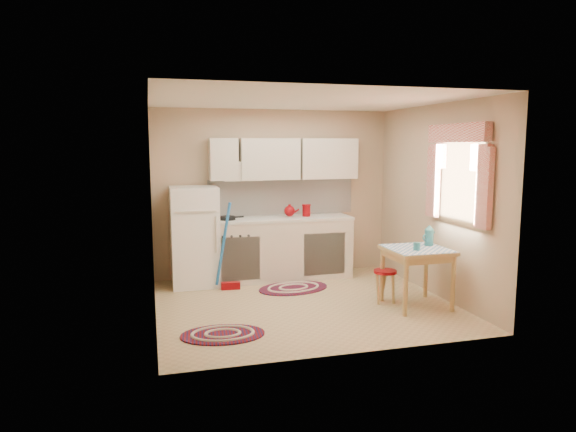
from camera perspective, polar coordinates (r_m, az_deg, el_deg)
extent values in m
plane|color=tan|center=(6.52, 1.80, -9.73)|extent=(3.60, 3.60, 0.00)
cube|color=silver|center=(6.24, 1.90, 12.73)|extent=(3.60, 3.20, 0.04)
cube|color=tan|center=(7.79, -1.60, 2.55)|extent=(3.60, 0.04, 2.50)
cube|color=tan|center=(4.76, 7.49, -0.89)|extent=(3.60, 0.04, 2.50)
cube|color=tan|center=(5.98, -14.87, 0.69)|extent=(0.04, 3.20, 2.50)
cube|color=tan|center=(6.99, 16.10, 1.64)|extent=(0.04, 3.20, 2.50)
cube|color=white|center=(7.81, -0.68, 2.16)|extent=(2.25, 0.03, 0.55)
cube|color=beige|center=(7.63, -0.41, 6.35)|extent=(2.25, 0.33, 0.60)
cube|color=white|center=(6.50, 18.56, 3.75)|extent=(0.04, 0.85, 0.95)
cube|color=white|center=(7.33, -10.34, -2.25)|extent=(0.65, 0.60, 1.40)
cube|color=beige|center=(7.61, -1.47, -3.75)|extent=(2.25, 0.60, 0.88)
cube|color=silver|center=(7.53, -1.48, -0.32)|extent=(2.27, 0.62, 0.04)
cylinder|color=black|center=(7.34, -6.77, -0.23)|extent=(0.28, 0.28, 0.05)
cylinder|color=maroon|center=(7.64, 2.05, 0.56)|extent=(0.14, 0.14, 0.16)
cube|color=tan|center=(6.53, 14.07, -6.65)|extent=(0.72, 0.72, 0.72)
cylinder|color=maroon|center=(6.62, 10.71, -7.71)|extent=(0.36, 0.36, 0.42)
cylinder|color=#28707C|center=(6.32, 14.12, -3.32)|extent=(0.10, 0.10, 0.10)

